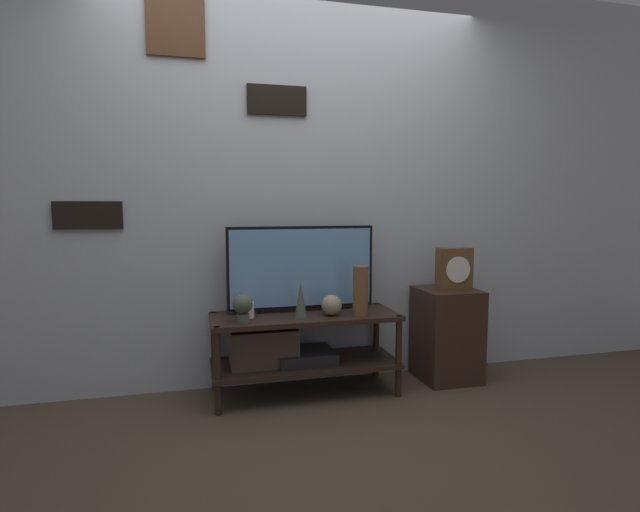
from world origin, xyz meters
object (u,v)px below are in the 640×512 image
Objects in this scene: mantel_clock at (454,269)px; candle_jar at (247,310)px; decorative_bust at (243,306)px; vase_slim_bronze at (301,300)px; vase_tall_ceramic at (361,291)px; vase_round_glass at (332,305)px; television at (302,268)px.

candle_jar is at bearing 179.95° from mantel_clock.
candle_jar is 0.13m from decorative_bust.
candle_jar is (-0.32, 0.08, -0.06)m from vase_slim_bronze.
mantel_clock is (1.39, -0.00, 0.21)m from candle_jar.
vase_tall_ceramic is 0.20m from vase_round_glass.
mantel_clock reaches higher than vase_slim_bronze.
vase_tall_ceramic reaches higher than decorative_bust.
candle_jar is at bearing 165.96° from vase_slim_bronze.
television is 3.36× the size of mantel_clock.
vase_slim_bronze is at bearing 5.77° from decorative_bust.
vase_round_glass is at bearing -7.81° from candle_jar.
vase_tall_ceramic is 0.71m from mantel_clock.
mantel_clock reaches higher than vase_tall_ceramic.
mantel_clock reaches higher than decorative_bust.
vase_tall_ceramic is (0.33, -0.20, -0.13)m from television.
vase_tall_ceramic is 1.39× the size of vase_slim_bronze.
vase_round_glass is (0.15, -0.17, -0.22)m from television.
decorative_bust is 1.44m from mantel_clock.
vase_slim_bronze is 1.30× the size of decorative_bust.
television is at bearing 147.88° from vase_tall_ceramic.
decorative_bust is 0.59× the size of mantel_clock.
vase_round_glass is 0.77× the size of decorative_bust.
vase_tall_ceramic is at bearing -10.85° from vase_round_glass.
candle_jar is at bearing 171.41° from vase_tall_ceramic.
vase_slim_bronze is 1.70× the size of vase_round_glass.
vase_tall_ceramic is at bearing -3.86° from vase_slim_bronze.
vase_round_glass is (-0.18, 0.03, -0.09)m from vase_tall_ceramic.
television is 7.34× the size of vase_round_glass.
vase_tall_ceramic is 2.36× the size of vase_round_glass.
vase_slim_bronze is 2.37× the size of candle_jar.
vase_round_glass is 0.55m from decorative_bust.
television is 0.25m from vase_slim_bronze.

